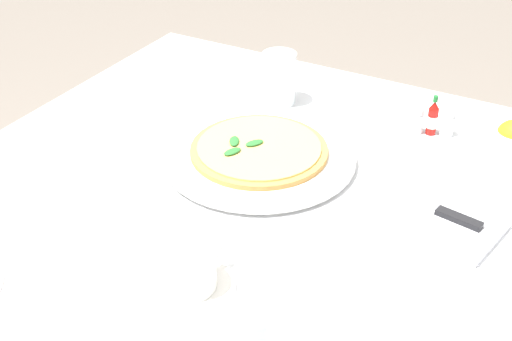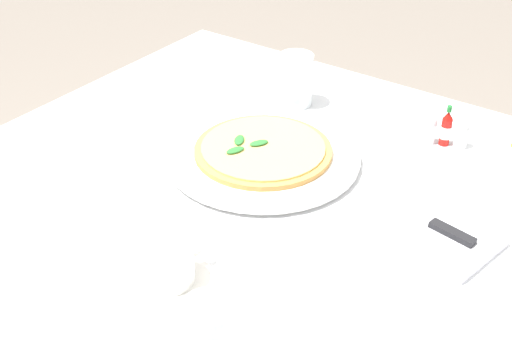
% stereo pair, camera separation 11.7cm
% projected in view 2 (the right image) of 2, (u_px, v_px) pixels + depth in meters
% --- Properties ---
extents(dining_table, '(1.12, 1.12, 0.74)m').
position_uv_depth(dining_table, '(249.00, 260.00, 1.23)').
color(dining_table, white).
rests_on(dining_table, ground_plane).
extents(pizza_plate, '(0.36, 0.36, 0.02)m').
position_uv_depth(pizza_plate, '(263.00, 156.00, 1.26)').
color(pizza_plate, white).
rests_on(pizza_plate, dining_table).
extents(pizza, '(0.25, 0.25, 0.02)m').
position_uv_depth(pizza, '(263.00, 149.00, 1.25)').
color(pizza, '#C68E47').
rests_on(pizza, pizza_plate).
extents(coffee_cup_near_left, '(0.13, 0.13, 0.07)m').
position_uv_depth(coffee_cup_near_left, '(169.00, 266.00, 0.97)').
color(coffee_cup_near_left, white).
rests_on(coffee_cup_near_left, dining_table).
extents(water_glass_far_right, '(0.07, 0.07, 0.11)m').
position_uv_depth(water_glass_far_right, '(296.00, 82.00, 1.43)').
color(water_glass_far_right, white).
rests_on(water_glass_far_right, dining_table).
extents(napkin_folded, '(0.24, 0.17, 0.02)m').
position_uv_depth(napkin_folded, '(425.00, 227.00, 1.08)').
color(napkin_folded, white).
rests_on(napkin_folded, dining_table).
extents(dinner_knife, '(0.20, 0.05, 0.01)m').
position_uv_depth(dinner_knife, '(424.00, 219.00, 1.08)').
color(dinner_knife, silver).
rests_on(dinner_knife, napkin_folded).
extents(hot_sauce_bottle, '(0.02, 0.02, 0.08)m').
position_uv_depth(hot_sauce_bottle, '(446.00, 129.00, 1.30)').
color(hot_sauce_bottle, '#B7140F').
rests_on(hot_sauce_bottle, dining_table).
extents(salt_shaker, '(0.03, 0.03, 0.06)m').
position_uv_depth(salt_shaker, '(429.00, 131.00, 1.31)').
color(salt_shaker, white).
rests_on(salt_shaker, dining_table).
extents(pepper_shaker, '(0.03, 0.03, 0.06)m').
position_uv_depth(pepper_shaker, '(461.00, 135.00, 1.30)').
color(pepper_shaker, white).
rests_on(pepper_shaker, dining_table).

